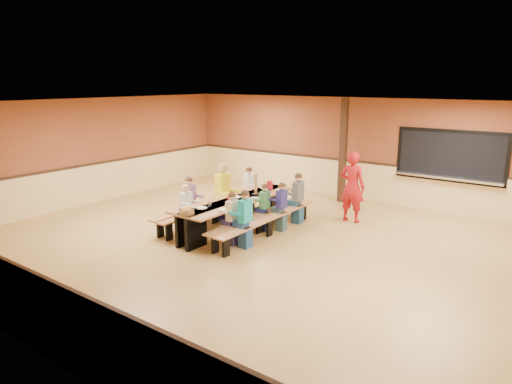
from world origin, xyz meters
The scene contains 23 objects.
ground centered at (0.00, 0.00, 0.00)m, with size 12.00×12.00×0.00m, color olive.
room_envelope centered at (0.00, 0.00, 0.69)m, with size 12.04×10.04×3.02m.
kitchen_pass_through centered at (2.60, 4.96, 1.49)m, with size 2.78×0.28×1.38m.
structural_post centered at (-0.20, 4.40, 1.50)m, with size 0.18×0.18×3.00m, color black.
cafeteria_table_main centered at (-0.98, 0.60, 0.53)m, with size 1.91×3.70×0.74m.
cafeteria_table_second centered at (-1.29, 0.63, 0.53)m, with size 1.91×3.70×0.74m.
seated_child_white_left centered at (-1.80, -0.38, 0.58)m, with size 0.34×0.28×1.16m, color silver, non-canonical shape.
seated_adult_yellow centered at (-1.80, 0.92, 0.72)m, with size 0.48×0.39×1.44m, color yellow, non-canonical shape.
seated_child_grey_left centered at (-1.80, 2.02, 0.60)m, with size 0.36×0.29×1.19m, color white, non-canonical shape.
seated_child_teal_right centered at (-0.15, -0.31, 0.62)m, with size 0.38×0.31×1.24m, color teal, non-canonical shape.
seated_child_navy_right centered at (-0.15, 1.10, 0.58)m, with size 0.34×0.28×1.15m, color navy, non-canonical shape.
seated_child_char_right centered at (-0.15, 1.84, 0.62)m, with size 0.39×0.32×1.25m, color #4A5255, non-canonical shape.
seated_child_purple_sec centered at (-2.12, 0.04, 0.61)m, with size 0.38×0.31×1.22m, color #8E5B8A, non-canonical shape.
seated_child_green_sec centered at (-0.47, 0.86, 0.56)m, with size 0.33×0.27×1.12m, color #347141, non-canonical shape.
seated_child_tan_sec centered at (-0.47, -0.35, 0.58)m, with size 0.35×0.28×1.16m, color beige, non-canonical shape.
standing_woman centered at (0.87, 2.76, 0.90)m, with size 0.65×0.43×1.79m, color #A91316.
punch_pitcher centered at (-1.00, 1.85, 0.85)m, with size 0.16×0.16×0.22m, color #B61828.
chip_bowl centered at (-1.12, -1.05, 0.81)m, with size 0.32×0.32×0.15m, color orange, non-canonical shape.
napkin_dispenser centered at (-0.82, 0.19, 0.80)m, with size 0.10×0.14×0.13m, color black.
condiment_mustard centered at (-1.08, 0.45, 0.82)m, with size 0.06×0.06×0.17m, color yellow.
condiment_ketchup centered at (-1.04, 0.22, 0.82)m, with size 0.06×0.06×0.17m, color #B2140F.
table_paddle centered at (-0.89, 1.08, 0.88)m, with size 0.16×0.16×0.56m.
place_settings centered at (-0.98, 0.60, 0.80)m, with size 0.65×3.30×0.11m, color beige, non-canonical shape.
Camera 1 is at (5.45, -7.60, 3.48)m, focal length 32.00 mm.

